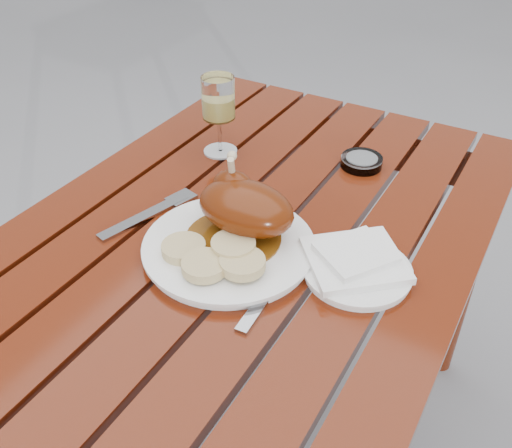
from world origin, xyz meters
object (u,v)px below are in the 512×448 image
at_px(wine_glass, 219,116).
at_px(ashtray, 361,162).
at_px(side_plate, 357,272).
at_px(table, 250,359).
at_px(dinner_plate, 229,248).

relative_size(wine_glass, ashtray, 1.97).
xyz_separation_m(side_plate, ashtray, (-0.13, 0.34, 0.00)).
height_order(side_plate, ashtray, ashtray).
height_order(table, ashtray, ashtray).
bearing_deg(wine_glass, ashtray, 18.43).
height_order(wine_glass, ashtray, wine_glass).
bearing_deg(wine_glass, table, -46.77).
distance_m(table, dinner_plate, 0.39).
xyz_separation_m(dinner_plate, side_plate, (0.22, 0.06, -0.00)).
bearing_deg(table, ashtray, 72.02).
bearing_deg(dinner_plate, side_plate, 14.33).
bearing_deg(dinner_plate, wine_glass, 125.24).
height_order(dinner_plate, side_plate, dinner_plate).
bearing_deg(side_plate, dinner_plate, -165.67).
distance_m(dinner_plate, ashtray, 0.40).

